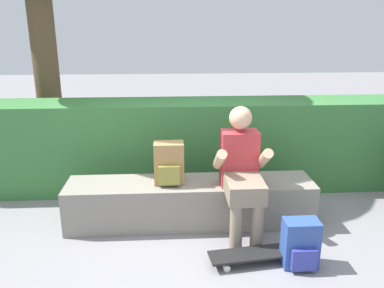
% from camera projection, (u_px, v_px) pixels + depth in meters
% --- Properties ---
extents(ground_plane, '(24.00, 24.00, 0.00)m').
position_uv_depth(ground_plane, '(193.00, 242.00, 3.55)').
color(ground_plane, gray).
extents(bench_main, '(2.38, 0.48, 0.43)m').
position_uv_depth(bench_main, '(190.00, 202.00, 3.84)').
color(bench_main, gray).
rests_on(bench_main, ground).
extents(person_skater, '(0.49, 0.62, 1.18)m').
position_uv_depth(person_skater, '(242.00, 169.00, 3.54)').
color(person_skater, '#B73338').
rests_on(person_skater, ground).
extents(skateboard_near_person, '(0.82, 0.30, 0.09)m').
position_uv_depth(skateboard_near_person, '(257.00, 254.00, 3.24)').
color(skateboard_near_person, black).
rests_on(skateboard_near_person, ground).
extents(backpack_on_bench, '(0.28, 0.23, 0.40)m').
position_uv_depth(backpack_on_bench, '(169.00, 164.00, 3.70)').
color(backpack_on_bench, '#A37A47').
rests_on(backpack_on_bench, bench_main).
extents(backpack_on_ground, '(0.28, 0.23, 0.40)m').
position_uv_depth(backpack_on_ground, '(300.00, 244.00, 3.16)').
color(backpack_on_ground, '#2D4C99').
rests_on(backpack_on_ground, ground).
extents(hedge_row, '(5.41, 0.61, 1.04)m').
position_uv_depth(hedge_row, '(187.00, 145.00, 4.61)').
color(hedge_row, '#377238').
rests_on(hedge_row, ground).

